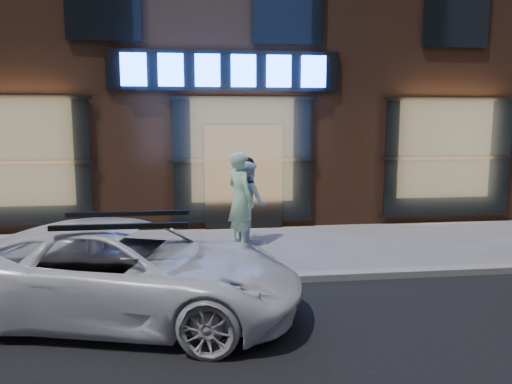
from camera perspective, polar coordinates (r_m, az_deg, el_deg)
ground at (r=7.97m, az=1.54°, el=-10.27°), size 90.00×90.00×0.00m
curb at (r=7.95m, az=1.54°, el=-9.86°), size 60.00×0.25×0.12m
storefront_building at (r=15.70m, az=-3.08°, el=17.94°), size 30.20×8.28×10.30m
man_bowtie at (r=10.01m, az=-1.82°, el=-0.80°), size 0.73×0.82×1.89m
man_cap at (r=10.39m, az=-0.90°, el=-1.04°), size 0.88×0.99×1.69m
white_suv at (r=6.62m, az=-14.62°, el=-8.80°), size 4.87×3.15×1.25m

